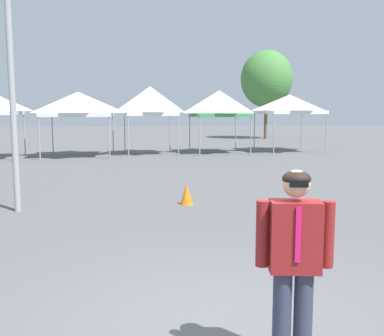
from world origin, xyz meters
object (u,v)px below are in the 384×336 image
(person_foreground, at_px, (294,258))
(canopy_tent_behind_center, at_px, (289,104))
(canopy_tent_behind_left, at_px, (78,104))
(tree_behind_tents_right, at_px, (267,79))
(canopy_tent_left_of_center, at_px, (150,101))
(traffic_cone_lot_center, at_px, (187,194))
(canopy_tent_center, at_px, (219,104))

(person_foreground, bearing_deg, canopy_tent_behind_center, 68.01)
(canopy_tent_behind_center, bearing_deg, canopy_tent_behind_left, -175.29)
(tree_behind_tents_right, bearing_deg, canopy_tent_behind_left, -137.69)
(canopy_tent_behind_left, relative_size, canopy_tent_behind_center, 1.07)
(tree_behind_tents_right, bearing_deg, canopy_tent_left_of_center, -130.81)
(tree_behind_tents_right, bearing_deg, traffic_cone_lot_center, -113.02)
(canopy_tent_behind_left, relative_size, person_foreground, 2.02)
(canopy_tent_behind_left, xyz_separation_m, canopy_tent_center, (7.60, 0.80, 0.08))
(canopy_tent_behind_center, bearing_deg, traffic_cone_lot_center, -120.83)
(canopy_tent_behind_left, bearing_deg, traffic_cone_lot_center, -74.26)
(canopy_tent_left_of_center, xyz_separation_m, tree_behind_tents_right, (11.01, 12.75, 2.28))
(canopy_tent_center, distance_m, traffic_cone_lot_center, 14.39)
(canopy_tent_left_of_center, bearing_deg, tree_behind_tents_right, 49.19)
(canopy_tent_behind_center, relative_size, tree_behind_tents_right, 0.44)
(canopy_tent_left_of_center, xyz_separation_m, canopy_tent_behind_center, (8.09, 0.30, -0.14))
(canopy_tent_left_of_center, distance_m, canopy_tent_behind_center, 8.09)
(canopy_tent_center, height_order, person_foreground, canopy_tent_center)
(canopy_tent_left_of_center, bearing_deg, canopy_tent_behind_left, -169.81)
(canopy_tent_left_of_center, relative_size, person_foreground, 2.06)
(canopy_tent_left_of_center, bearing_deg, canopy_tent_behind_center, 2.14)
(person_foreground, height_order, traffic_cone_lot_center, person_foreground)
(canopy_tent_left_of_center, height_order, canopy_tent_center, canopy_tent_left_of_center)
(canopy_tent_left_of_center, xyz_separation_m, traffic_cone_lot_center, (-0.13, -13.47, -2.61))
(canopy_tent_center, xyz_separation_m, person_foreground, (-4.20, -20.68, -1.72))
(canopy_tent_center, relative_size, canopy_tent_behind_center, 1.03)
(canopy_tent_left_of_center, distance_m, traffic_cone_lot_center, 13.72)
(tree_behind_tents_right, bearing_deg, canopy_tent_behind_center, -103.21)
(tree_behind_tents_right, height_order, traffic_cone_lot_center, tree_behind_tents_right)
(canopy_tent_behind_left, distance_m, canopy_tent_center, 7.64)
(canopy_tent_behind_center, height_order, traffic_cone_lot_center, canopy_tent_behind_center)
(traffic_cone_lot_center, bearing_deg, canopy_tent_left_of_center, 89.45)
(tree_behind_tents_right, relative_size, traffic_cone_lot_center, 14.74)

